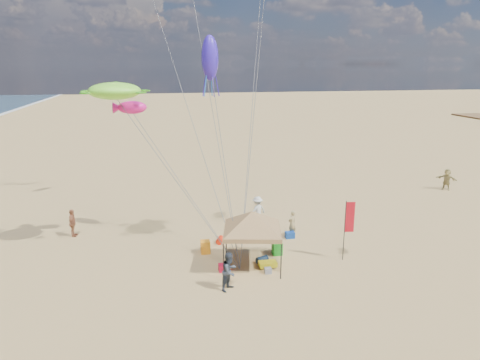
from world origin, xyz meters
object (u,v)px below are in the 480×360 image
(cooler_red, at_px, (224,268))
(chair_green, at_px, (277,248))
(canopy_tent, at_px, (252,214))
(feather_flag, at_px, (348,221))
(cooler_blue, at_px, (290,235))
(person_far_c, at_px, (447,179))
(beach_cart, at_px, (268,264))
(person_far_a, at_px, (73,223))
(chair_yellow, at_px, (205,247))
(person_near_a, at_px, (292,223))
(person_near_c, at_px, (257,210))
(person_near_b, at_px, (230,271))

(cooler_red, distance_m, chair_green, 3.45)
(canopy_tent, bearing_deg, feather_flag, -2.38)
(cooler_red, distance_m, cooler_blue, 5.72)
(person_far_c, bearing_deg, feather_flag, -90.05)
(beach_cart, xyz_separation_m, person_far_c, (18.01, 11.01, 0.68))
(person_far_a, bearing_deg, beach_cart, -116.27)
(cooler_blue, distance_m, person_far_c, 17.43)
(feather_flag, relative_size, chair_green, 4.66)
(cooler_red, distance_m, beach_cart, 2.24)
(chair_yellow, distance_m, person_near_a, 5.58)
(canopy_tent, bearing_deg, cooler_blue, 46.67)
(beach_cart, height_order, person_far_a, person_far_a)
(cooler_red, xyz_separation_m, person_far_a, (-8.13, 6.24, 0.66))
(person_far_c, bearing_deg, person_near_c, -113.08)
(chair_yellow, bearing_deg, canopy_tent, -44.04)
(person_near_a, distance_m, person_far_a, 13.09)
(person_near_c, bearing_deg, person_far_c, 171.07)
(person_near_a, bearing_deg, feather_flag, 84.93)
(feather_flag, xyz_separation_m, beach_cart, (-4.29, -0.11, -1.97))
(canopy_tent, height_order, cooler_blue, canopy_tent)
(chair_yellow, bearing_deg, person_far_c, 22.40)
(person_far_a, xyz_separation_m, person_far_c, (28.38, 4.73, 0.03))
(cooler_red, bearing_deg, canopy_tent, 11.04)
(canopy_tent, xyz_separation_m, feather_flag, (5.05, -0.21, -0.68))
(person_near_a, bearing_deg, canopy_tent, 15.99)
(person_near_a, xyz_separation_m, person_far_c, (15.52, 7.20, 0.08))
(cooler_red, xyz_separation_m, cooler_blue, (4.52, 3.51, 0.00))
(chair_green, xyz_separation_m, beach_cart, (-0.90, -1.46, -0.15))
(feather_flag, height_order, person_near_b, feather_flag)
(chair_yellow, relative_size, person_near_c, 0.39)
(beach_cart, relative_size, person_near_a, 0.56)
(person_near_a, bearing_deg, cooler_red, 7.54)
(chair_green, distance_m, person_near_c, 4.87)
(feather_flag, bearing_deg, cooler_blue, 120.43)
(beach_cart, bearing_deg, person_far_c, 31.43)
(cooler_red, xyz_separation_m, person_near_b, (-0.03, -1.83, 0.71))
(chair_green, relative_size, chair_yellow, 1.00)
(cooler_blue, xyz_separation_m, person_near_c, (-1.33, 2.76, 0.71))
(feather_flag, height_order, person_near_c, feather_flag)
(person_near_c, height_order, person_far_a, person_near_c)
(person_near_b, bearing_deg, canopy_tent, 9.69)
(person_near_b, relative_size, person_far_a, 1.06)
(feather_flag, distance_m, person_far_c, 17.56)
(person_near_a, height_order, person_far_c, person_far_c)
(cooler_red, height_order, person_near_a, person_near_a)
(chair_yellow, xyz_separation_m, person_near_b, (0.63, -4.19, 0.55))
(cooler_blue, bearing_deg, chair_green, -123.50)
(cooler_red, bearing_deg, cooler_blue, 37.82)
(chair_yellow, xyz_separation_m, beach_cart, (2.89, -2.39, -0.15))
(cooler_red, bearing_deg, beach_cart, -0.86)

